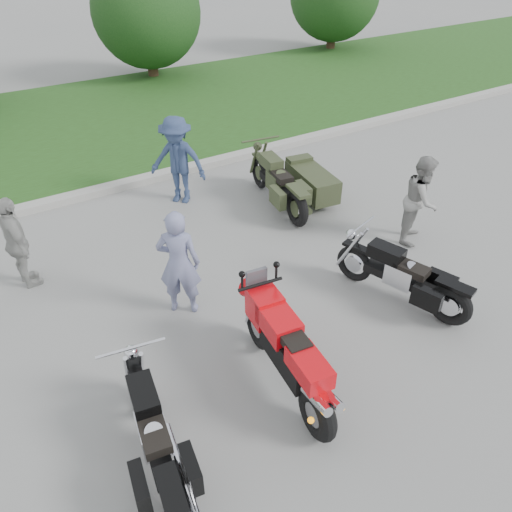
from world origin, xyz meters
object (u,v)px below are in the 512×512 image
cruiser_left (156,443)px  person_stripe (179,263)px  cruiser_sidecar (299,184)px  person_back (17,243)px  person_denim (178,161)px  sportbike_red (288,352)px  cruiser_right (406,279)px  person_grey (421,199)px

cruiser_left → person_stripe: 2.69m
cruiser_sidecar → person_back: size_ratio=1.56×
cruiser_left → person_denim: person_denim is taller
person_denim → sportbike_red: bearing=-53.5°
sportbike_red → person_denim: (0.95, 5.24, 0.27)m
person_denim → person_back: bearing=-112.3°
sportbike_red → person_stripe: bearing=109.5°
cruiser_sidecar → person_denim: size_ratio=1.35×
person_stripe → cruiser_right: bearing=-174.7°
person_denim → cruiser_sidecar: bearing=12.7°
cruiser_left → person_denim: (2.77, 5.44, 0.46)m
sportbike_red → person_denim: bearing=86.5°
cruiser_sidecar → person_grey: bearing=-56.7°
person_grey → person_back: bearing=126.7°
cruiser_right → person_denim: size_ratio=1.21×
cruiser_left → sportbike_red: bearing=15.2°
person_stripe → person_grey: person_stripe is taller
cruiser_left → cruiser_sidecar: bearing=49.3°
cruiser_sidecar → person_back: 5.33m
cruiser_sidecar → person_back: bearing=-173.0°
cruiser_right → person_back: bearing=126.3°
cruiser_right → person_denim: person_denim is taller
cruiser_sidecar → sportbike_red: bearing=-119.3°
cruiser_right → person_denim: 5.07m
person_grey → person_denim: size_ratio=0.90×
sportbike_red → person_grey: (4.01, 1.65, 0.18)m
person_denim → person_grey: bearing=-2.8°
person_stripe → person_grey: 4.50m
cruiser_left → person_denim: 6.12m
cruiser_left → cruiser_right: size_ratio=1.02×
person_stripe → person_denim: person_denim is taller
cruiser_left → person_stripe: bearing=68.4°
cruiser_right → person_stripe: bearing=133.4°
person_grey → cruiser_sidecar: bearing=81.9°
cruiser_left → person_denim: bearing=71.9°
sportbike_red → cruiser_sidecar: 4.89m
person_denim → cruiser_left: bearing=-70.2°
person_grey → person_denim: person_denim is taller
cruiser_sidecar → person_grey: 2.48m
cruiser_left → person_back: (-0.53, 4.18, 0.34)m
person_grey → cruiser_left: bearing=164.5°
cruiser_left → cruiser_sidecar: (4.79, 4.08, -0.00)m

